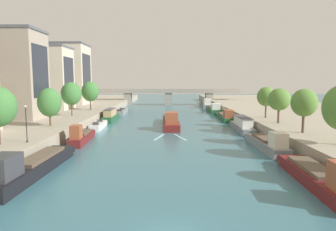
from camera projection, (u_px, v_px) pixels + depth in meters
quay_left at (27, 116)px, 73.08m from camera, size 36.00×170.00×2.20m
quay_right at (308, 116)px, 73.29m from camera, size 36.00×170.00×2.20m
barge_midriver at (170, 121)px, 64.54m from camera, size 3.63×19.46×3.58m
wake_behind_barge at (169, 137)px, 52.04m from camera, size 5.60×5.94×0.03m
moored_boat_left_second at (30, 166)px, 30.85m from camera, size 3.34×16.87×3.35m
moored_boat_left_downstream at (81, 137)px, 47.45m from camera, size 2.36×11.01×3.22m
moored_boat_left_upstream at (98, 126)px, 61.19m from camera, size 2.20×10.26×2.30m
moored_boat_left_midway at (110, 116)px, 73.26m from camera, size 2.37×11.35×2.93m
moored_boat_left_near at (120, 112)px, 88.08m from camera, size 2.86×12.70×2.24m
moored_boat_right_near at (321, 177)px, 27.37m from camera, size 3.42×15.05×3.46m
moored_boat_right_downstream at (267, 143)px, 42.39m from camera, size 2.69×13.02×3.16m
moored_boat_right_second at (241, 125)px, 58.37m from camera, size 2.66×13.54×2.83m
moored_boat_right_end at (224, 116)px, 75.57m from camera, size 3.20×15.72×2.85m
moored_boat_right_midway at (213, 109)px, 93.13m from camera, size 3.52×15.78×3.02m
moored_boat_right_far at (205, 104)px, 110.40m from camera, size 3.30×16.30×3.34m
tree_left_past_mid at (48, 102)px, 49.65m from camera, size 3.83×3.83×6.31m
tree_left_second at (70, 94)px, 63.75m from camera, size 4.22×4.22×7.19m
tree_left_distant at (89, 92)px, 77.25m from camera, size 4.35×4.35×7.28m
tree_right_midway at (303, 103)px, 43.27m from camera, size 3.70×3.70×6.37m
tree_right_third at (278, 100)px, 53.13m from camera, size 3.88×3.88×6.18m
tree_right_far at (265, 97)px, 60.75m from camera, size 3.65×3.65×6.26m
lamppost_left_bank at (25, 122)px, 36.65m from camera, size 0.28×0.28×4.56m
building_left_corner at (1, 74)px, 58.80m from camera, size 15.41×9.31×17.40m
building_left_tall at (43, 78)px, 78.49m from camera, size 13.45×9.67×16.37m
building_left_far_end at (65, 74)px, 95.68m from camera, size 13.46×12.10×18.99m
bridge_far at (168, 95)px, 119.08m from camera, size 56.12×4.40×6.33m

